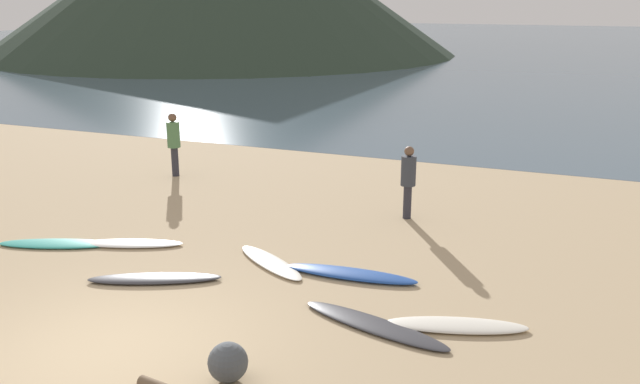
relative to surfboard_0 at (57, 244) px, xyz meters
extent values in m
cube|color=tan|center=(3.46, 7.15, -0.13)|extent=(120.00, 120.00, 0.20)
cube|color=#475B6B|center=(3.46, 59.05, -0.03)|extent=(140.00, 100.00, 0.01)
ellipsoid|color=teal|center=(0.00, 0.00, 0.00)|extent=(2.25, 1.27, 0.06)
ellipsoid|color=white|center=(1.29, 0.52, 0.00)|extent=(2.03, 1.15, 0.07)
ellipsoid|color=#333338|center=(2.69, -0.70, 0.01)|extent=(2.19, 1.34, 0.09)
ellipsoid|color=silver|center=(4.14, 0.68, 0.00)|extent=(1.85, 1.44, 0.06)
ellipsoid|color=#1E479E|center=(5.63, 0.69, 0.02)|extent=(2.31, 0.61, 0.10)
ellipsoid|color=#333338|center=(6.54, -0.88, 0.00)|extent=(2.44, 1.11, 0.07)
ellipsoid|color=silver|center=(7.62, -0.46, 0.01)|extent=(2.08, 1.07, 0.08)
cylinder|color=#2D2D38|center=(-0.81, 5.17, 0.35)|extent=(0.18, 0.18, 0.77)
cylinder|color=#4C7A4C|center=(-0.81, 5.17, 1.07)|extent=(0.33, 0.33, 0.67)
sphere|color=brown|center=(-0.81, 5.17, 1.51)|extent=(0.22, 0.22, 0.22)
cylinder|color=#2D2D38|center=(5.71, 4.04, 0.33)|extent=(0.17, 0.17, 0.72)
cylinder|color=#333842|center=(5.71, 4.04, 1.00)|extent=(0.31, 0.31, 0.63)
sphere|color=brown|center=(5.71, 4.04, 1.42)|extent=(0.20, 0.20, 0.20)
sphere|color=#474C51|center=(5.30, -2.85, 0.22)|extent=(0.49, 0.49, 0.49)
camera|label=1|loc=(9.04, -9.12, 4.48)|focal=37.59mm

